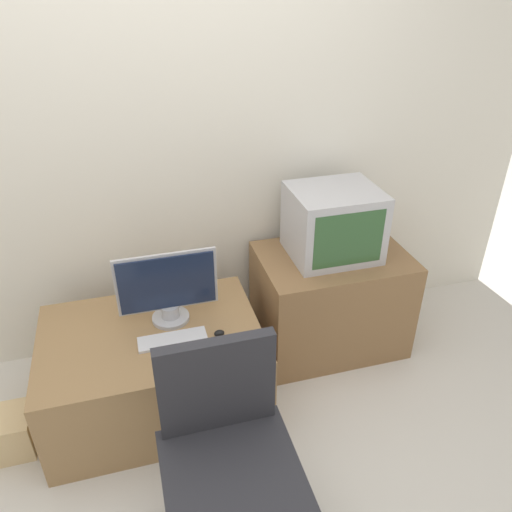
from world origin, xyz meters
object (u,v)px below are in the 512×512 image
(crt_tv, at_px, (333,223))
(cardboard_box_lower, at_px, (1,434))
(main_monitor, at_px, (168,288))
(mouse, at_px, (219,333))
(office_chair, at_px, (229,467))
(keyboard, at_px, (173,340))

(crt_tv, relative_size, cardboard_box_lower, 1.61)
(main_monitor, xyz_separation_m, cardboard_box_lower, (-0.85, -0.18, -0.56))
(main_monitor, bearing_deg, crt_tv, 10.81)
(mouse, height_order, crt_tv, crt_tv)
(main_monitor, distance_m, mouse, 0.33)
(mouse, distance_m, cardboard_box_lower, 1.13)
(office_chair, bearing_deg, mouse, 80.58)
(office_chair, bearing_deg, main_monitor, 96.78)
(keyboard, height_order, office_chair, office_chair)
(cardboard_box_lower, bearing_deg, main_monitor, 11.66)
(keyboard, bearing_deg, crt_tv, 20.18)
(crt_tv, height_order, cardboard_box_lower, crt_tv)
(main_monitor, bearing_deg, cardboard_box_lower, -168.34)
(main_monitor, relative_size, cardboard_box_lower, 1.68)
(keyboard, xyz_separation_m, mouse, (0.22, -0.03, 0.01))
(keyboard, distance_m, cardboard_box_lower, 0.92)
(office_chair, bearing_deg, keyboard, 99.62)
(main_monitor, relative_size, keyboard, 1.51)
(mouse, bearing_deg, crt_tv, 27.28)
(keyboard, xyz_separation_m, office_chair, (0.11, -0.67, -0.10))
(main_monitor, height_order, crt_tv, crt_tv)
(keyboard, bearing_deg, cardboard_box_lower, -179.56)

